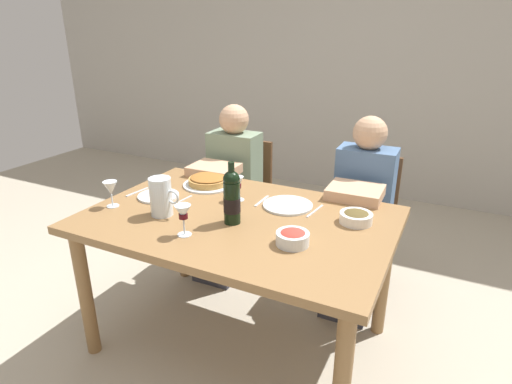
# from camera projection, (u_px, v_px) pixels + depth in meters

# --- Properties ---
(ground_plane) EXTENTS (8.00, 8.00, 0.00)m
(ground_plane) POSITION_uv_depth(u_px,v_px,m) (240.00, 340.00, 2.36)
(ground_plane) COLOR #B2A893
(back_wall) EXTENTS (8.00, 0.10, 2.80)m
(back_wall) POSITION_uv_depth(u_px,v_px,m) (368.00, 53.00, 4.04)
(back_wall) COLOR #B2ADA3
(back_wall) RESTS_ON ground
(dining_table) EXTENTS (1.50, 1.00, 0.76)m
(dining_table) POSITION_uv_depth(u_px,v_px,m) (239.00, 233.00, 2.12)
(dining_table) COLOR olive
(dining_table) RESTS_ON ground
(wine_bottle) EXTENTS (0.08, 0.08, 0.30)m
(wine_bottle) POSITION_uv_depth(u_px,v_px,m) (232.00, 197.00, 1.97)
(wine_bottle) COLOR black
(wine_bottle) RESTS_ON dining_table
(water_pitcher) EXTENTS (0.16, 0.11, 0.19)m
(water_pitcher) POSITION_uv_depth(u_px,v_px,m) (161.00, 199.00, 2.08)
(water_pitcher) COLOR silver
(water_pitcher) RESTS_ON dining_table
(baked_tart) EXTENTS (0.30, 0.30, 0.06)m
(baked_tart) POSITION_uv_depth(u_px,v_px,m) (208.00, 181.00, 2.49)
(baked_tart) COLOR silver
(baked_tart) RESTS_ON dining_table
(salad_bowl) EXTENTS (0.14, 0.14, 0.07)m
(salad_bowl) POSITION_uv_depth(u_px,v_px,m) (293.00, 237.00, 1.80)
(salad_bowl) COLOR silver
(salad_bowl) RESTS_ON dining_table
(olive_bowl) EXTENTS (0.16, 0.16, 0.06)m
(olive_bowl) POSITION_uv_depth(u_px,v_px,m) (356.00, 217.00, 2.01)
(olive_bowl) COLOR white
(olive_bowl) RESTS_ON dining_table
(wine_glass_left_diner) EXTENTS (0.06, 0.06, 0.13)m
(wine_glass_left_diner) POSITION_uv_depth(u_px,v_px,m) (238.00, 184.00, 2.25)
(wine_glass_left_diner) COLOR silver
(wine_glass_left_diner) RESTS_ON dining_table
(wine_glass_right_diner) EXTENTS (0.07, 0.07, 0.14)m
(wine_glass_right_diner) POSITION_uv_depth(u_px,v_px,m) (111.00, 189.00, 2.17)
(wine_glass_right_diner) COLOR silver
(wine_glass_right_diner) RESTS_ON dining_table
(wine_glass_centre) EXTENTS (0.07, 0.07, 0.15)m
(wine_glass_centre) POSITION_uv_depth(u_px,v_px,m) (183.00, 214.00, 1.86)
(wine_glass_centre) COLOR silver
(wine_glass_centre) RESTS_ON dining_table
(dinner_plate_left_setting) EXTENTS (0.26, 0.26, 0.01)m
(dinner_plate_left_setting) POSITION_uv_depth(u_px,v_px,m) (288.00, 205.00, 2.20)
(dinner_plate_left_setting) COLOR silver
(dinner_plate_left_setting) RESTS_ON dining_table
(dinner_plate_right_setting) EXTENTS (0.22, 0.22, 0.01)m
(dinner_plate_right_setting) POSITION_uv_depth(u_px,v_px,m) (158.00, 196.00, 2.33)
(dinner_plate_right_setting) COLOR silver
(dinner_plate_right_setting) RESTS_ON dining_table
(fork_left_setting) EXTENTS (0.01, 0.16, 0.00)m
(fork_left_setting) POSITION_uv_depth(u_px,v_px,m) (262.00, 201.00, 2.27)
(fork_left_setting) COLOR silver
(fork_left_setting) RESTS_ON dining_table
(knife_left_setting) EXTENTS (0.03, 0.18, 0.00)m
(knife_left_setting) POSITION_uv_depth(u_px,v_px,m) (315.00, 211.00, 2.14)
(knife_left_setting) COLOR silver
(knife_left_setting) RESTS_ON dining_table
(knife_right_setting) EXTENTS (0.03, 0.18, 0.00)m
(knife_right_setting) POSITION_uv_depth(u_px,v_px,m) (181.00, 201.00, 2.27)
(knife_right_setting) COLOR silver
(knife_right_setting) RESTS_ON dining_table
(spoon_right_setting) EXTENTS (0.03, 0.16, 0.00)m
(spoon_right_setting) POSITION_uv_depth(u_px,v_px,m) (137.00, 192.00, 2.39)
(spoon_right_setting) COLOR silver
(spoon_right_setting) RESTS_ON dining_table
(chair_left) EXTENTS (0.41, 0.41, 0.87)m
(chair_left) POSITION_uv_depth(u_px,v_px,m) (243.00, 192.00, 3.12)
(chair_left) COLOR brown
(chair_left) RESTS_ON ground
(diner_left) EXTENTS (0.34, 0.51, 1.16)m
(diner_left) POSITION_uv_depth(u_px,v_px,m) (227.00, 187.00, 2.88)
(diner_left) COLOR gray
(diner_left) RESTS_ON ground
(chair_right) EXTENTS (0.41, 0.41, 0.87)m
(chair_right) POSITION_uv_depth(u_px,v_px,m) (365.00, 214.00, 2.75)
(chair_right) COLOR brown
(chair_right) RESTS_ON ground
(diner_right) EXTENTS (0.34, 0.51, 1.16)m
(diner_right) POSITION_uv_depth(u_px,v_px,m) (359.00, 210.00, 2.51)
(diner_right) COLOR #4C6B93
(diner_right) RESTS_ON ground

